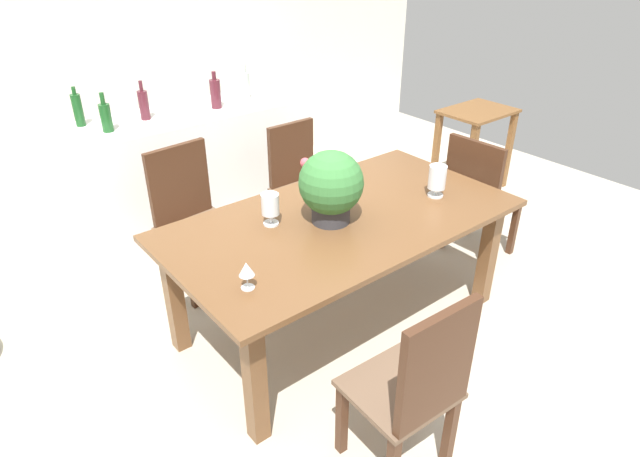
# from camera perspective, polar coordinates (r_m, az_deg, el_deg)

# --- Properties ---
(ground_plane) EXTENTS (7.04, 7.04, 0.00)m
(ground_plane) POSITION_cam_1_polar(r_m,az_deg,el_deg) (3.55, 1.93, -9.58)
(ground_plane) COLOR #BCB29E
(back_wall) EXTENTS (6.40, 0.10, 2.60)m
(back_wall) POSITION_cam_1_polar(r_m,az_deg,el_deg) (5.10, -18.16, 17.54)
(back_wall) COLOR silver
(back_wall) RESTS_ON ground
(dining_table) EXTENTS (2.04, 1.10, 0.76)m
(dining_table) POSITION_cam_1_polar(r_m,az_deg,el_deg) (3.17, 2.30, -0.42)
(dining_table) COLOR brown
(dining_table) RESTS_ON ground
(chair_far_right) EXTENTS (0.44, 0.45, 0.93)m
(chair_far_right) POSITION_cam_1_polar(r_m,az_deg,el_deg) (4.20, -2.15, 5.26)
(chair_far_right) COLOR #422616
(chair_far_right) RESTS_ON ground
(chair_far_left) EXTENTS (0.51, 0.48, 0.98)m
(chair_far_left) POSITION_cam_1_polar(r_m,az_deg,el_deg) (3.77, -13.54, 1.85)
(chair_far_left) COLOR #422616
(chair_far_left) RESTS_ON ground
(chair_near_left) EXTENTS (0.45, 0.44, 0.98)m
(chair_near_left) POSITION_cam_1_polar(r_m,az_deg,el_deg) (2.41, 10.11, -15.98)
(chair_near_left) COLOR #422616
(chair_near_left) RESTS_ON ground
(chair_foot_end) EXTENTS (0.42, 0.50, 0.94)m
(chair_foot_end) POSITION_cam_1_polar(r_m,az_deg,el_deg) (4.11, 16.17, 3.65)
(chair_foot_end) COLOR #422616
(chair_foot_end) RESTS_ON ground
(flower_centerpiece) EXTENTS (0.36, 0.36, 0.42)m
(flower_centerpiece) POSITION_cam_1_polar(r_m,az_deg,el_deg) (2.97, 1.16, 4.54)
(flower_centerpiece) COLOR #333338
(flower_centerpiece) RESTS_ON dining_table
(crystal_vase_left) EXTENTS (0.11, 0.11, 0.20)m
(crystal_vase_left) POSITION_cam_1_polar(r_m,az_deg,el_deg) (3.38, 12.22, 5.18)
(crystal_vase_left) COLOR silver
(crystal_vase_left) RESTS_ON dining_table
(crystal_vase_center_near) EXTENTS (0.10, 0.10, 0.19)m
(crystal_vase_center_near) POSITION_cam_1_polar(r_m,az_deg,el_deg) (3.00, -5.25, 2.39)
(crystal_vase_center_near) COLOR silver
(crystal_vase_center_near) RESTS_ON dining_table
(wine_glass) EXTENTS (0.07, 0.07, 0.14)m
(wine_glass) POSITION_cam_1_polar(r_m,az_deg,el_deg) (2.49, -7.73, -4.34)
(wine_glass) COLOR silver
(wine_glass) RESTS_ON dining_table
(kitchen_counter) EXTENTS (1.89, 0.65, 0.93)m
(kitchen_counter) POSITION_cam_1_polar(r_m,az_deg,el_deg) (4.68, -12.86, 6.47)
(kitchen_counter) COLOR white
(kitchen_counter) RESTS_ON ground
(wine_bottle_tall) EXTENTS (0.07, 0.07, 0.29)m
(wine_bottle_tall) POSITION_cam_1_polar(r_m,az_deg,el_deg) (4.38, -18.03, 12.30)
(wine_bottle_tall) COLOR #511E28
(wine_bottle_tall) RESTS_ON kitchen_counter
(wine_bottle_dark) EXTENTS (0.08, 0.08, 0.29)m
(wine_bottle_dark) POSITION_cam_1_polar(r_m,az_deg,el_deg) (4.74, -7.89, 14.68)
(wine_bottle_dark) COLOR #B2BFB7
(wine_bottle_dark) RESTS_ON kitchen_counter
(wine_bottle_amber) EXTENTS (0.07, 0.07, 0.29)m
(wine_bottle_amber) POSITION_cam_1_polar(r_m,az_deg,el_deg) (4.40, -24.10, 11.35)
(wine_bottle_amber) COLOR #194C1E
(wine_bottle_amber) RESTS_ON kitchen_counter
(wine_bottle_clear) EXTENTS (0.08, 0.08, 0.29)m
(wine_bottle_clear) POSITION_cam_1_polar(r_m,az_deg,el_deg) (4.54, -10.93, 13.79)
(wine_bottle_clear) COLOR #511E28
(wine_bottle_clear) RESTS_ON kitchen_counter
(wine_bottle_green) EXTENTS (0.08, 0.08, 0.28)m
(wine_bottle_green) POSITION_cam_1_polar(r_m,az_deg,el_deg) (4.20, -21.58, 10.87)
(wine_bottle_green) COLOR #194C1E
(wine_bottle_green) RESTS_ON kitchen_counter
(side_table) EXTENTS (0.65, 0.48, 0.76)m
(side_table) POSITION_cam_1_polar(r_m,az_deg,el_deg) (5.27, 16.01, 9.83)
(side_table) COLOR brown
(side_table) RESTS_ON ground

